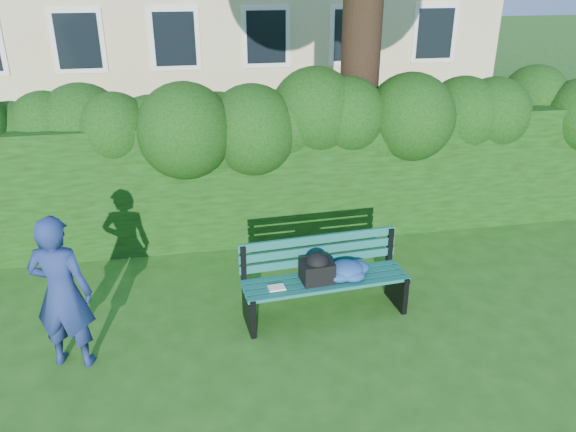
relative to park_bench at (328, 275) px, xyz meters
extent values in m
plane|color=#275916|center=(-0.33, 0.10, -0.50)|extent=(80.00, 80.00, 0.00)
cube|color=white|center=(-3.93, 10.08, 1.50)|extent=(1.30, 0.08, 1.60)
cube|color=black|center=(-3.93, 10.04, 1.50)|extent=(1.05, 0.04, 1.35)
cube|color=white|center=(-1.53, 10.08, 1.50)|extent=(1.30, 0.08, 1.60)
cube|color=black|center=(-1.53, 10.04, 1.50)|extent=(1.05, 0.04, 1.35)
cube|color=white|center=(0.87, 10.08, 1.50)|extent=(1.30, 0.08, 1.60)
cube|color=black|center=(0.87, 10.04, 1.50)|extent=(1.05, 0.04, 1.35)
cube|color=white|center=(3.27, 10.08, 1.50)|extent=(1.30, 0.08, 1.60)
cube|color=black|center=(3.27, 10.04, 1.50)|extent=(1.05, 0.04, 1.35)
cube|color=white|center=(5.67, 10.08, 1.50)|extent=(1.30, 0.08, 1.60)
cube|color=black|center=(5.67, 10.04, 1.50)|extent=(1.05, 0.04, 1.35)
cube|color=black|center=(-0.33, 2.30, 0.40)|extent=(10.00, 1.00, 1.80)
cylinder|color=black|center=(1.13, 2.70, 2.21)|extent=(0.57, 0.57, 5.42)
cube|color=#0E4645|center=(-0.02, -0.22, -0.05)|extent=(1.88, 0.24, 0.04)
cube|color=#0E4645|center=(-0.03, -0.10, -0.05)|extent=(1.88, 0.24, 0.04)
cube|color=#0E4645|center=(-0.04, 0.01, -0.05)|extent=(1.88, 0.24, 0.04)
cube|color=#0E4645|center=(-0.05, 0.13, -0.05)|extent=(1.88, 0.24, 0.04)
cube|color=#0E4645|center=(-0.06, 0.21, 0.08)|extent=(1.88, 0.18, 0.10)
cube|color=#0E4645|center=(-0.06, 0.22, 0.21)|extent=(1.88, 0.18, 0.10)
cube|color=#0E4645|center=(-0.06, 0.23, 0.34)|extent=(1.88, 0.18, 0.10)
cube|color=black|center=(-0.92, -0.11, -0.28)|extent=(0.10, 0.50, 0.44)
cube|color=black|center=(-0.94, 0.15, 0.15)|extent=(0.06, 0.06, 0.45)
cube|color=black|center=(-0.92, -0.16, -0.06)|extent=(0.09, 0.42, 0.05)
cube|color=black|center=(0.85, 0.02, -0.28)|extent=(0.10, 0.50, 0.44)
cube|color=black|center=(0.83, 0.28, 0.15)|extent=(0.06, 0.06, 0.45)
cube|color=black|center=(0.86, -0.03, -0.06)|extent=(0.09, 0.42, 0.05)
cube|color=white|center=(-0.61, -0.14, -0.02)|extent=(0.19, 0.14, 0.02)
cube|color=black|center=(-0.14, -0.05, 0.09)|extent=(0.37, 0.32, 0.24)
imported|color=navy|center=(-2.76, -0.39, 0.31)|extent=(0.67, 0.52, 1.63)
camera|label=1|loc=(-1.49, -5.37, 3.19)|focal=35.00mm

